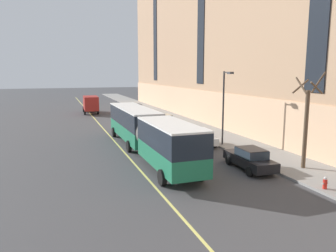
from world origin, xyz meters
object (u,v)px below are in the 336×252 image
object	(u,v)px
parked_car_white_2	(200,137)
box_truck	(91,104)
parked_car_black_4	(250,159)
street_tree_mid_block	(306,121)
city_bus	(146,130)
street_lamp	(225,100)
parked_car_champagne_0	(164,120)
parked_car_black_3	(136,109)
fire_hydrant	(325,183)

from	to	relation	value
parked_car_white_2	box_truck	size ratio (longest dim) A/B	0.71
parked_car_black_4	street_tree_mid_block	bearing A→B (deg)	-20.27
parked_car_black_4	parked_car_white_2	bearing A→B (deg)	90.23
city_bus	parked_car_white_2	bearing A→B (deg)	14.18
street_lamp	parked_car_champagne_0	bearing A→B (deg)	97.61
city_bus	parked_car_champagne_0	distance (m)	13.90
parked_car_champagne_0	parked_car_white_2	distance (m)	11.14
city_bus	box_truck	world-z (taller)	city_bus
parked_car_white_2	street_tree_mid_block	bearing A→B (deg)	-69.79
parked_car_champagne_0	street_lamp	size ratio (longest dim) A/B	0.70
parked_car_black_4	box_truck	bearing A→B (deg)	101.34
parked_car_black_3	street_tree_mid_block	bearing A→B (deg)	-84.31
parked_car_white_2	street_lamp	xyz separation A→B (m)	(1.82, -1.31, 3.50)
fire_hydrant	street_lamp	bearing A→B (deg)	89.53
city_bus	fire_hydrant	size ratio (longest dim) A/B	27.22
parked_car_champagne_0	street_tree_mid_block	distance (m)	21.29
parked_car_black_4	street_lamp	distance (m)	8.10
parked_car_white_2	street_lamp	size ratio (longest dim) A/B	0.71
parked_car_white_2	street_tree_mid_block	distance (m)	10.67
city_bus	box_truck	distance (m)	29.10
city_bus	parked_car_black_4	world-z (taller)	city_bus
parked_car_champagne_0	fire_hydrant	xyz separation A→B (m)	(1.56, -24.69, -0.29)
street_lamp	box_truck	bearing A→B (deg)	107.29
street_tree_mid_block	parked_car_black_3	bearing A→B (deg)	95.69
city_bus	fire_hydrant	xyz separation A→B (m)	(7.36, -12.12, -1.53)
parked_car_white_2	street_tree_mid_block	xyz separation A→B (m)	(3.57, -9.69, 2.69)
box_truck	street_lamp	bearing A→B (deg)	-72.71
parked_car_white_2	parked_car_black_3	bearing A→B (deg)	89.92
parked_car_champagne_0	fire_hydrant	size ratio (longest dim) A/B	6.58
parked_car_black_4	fire_hydrant	world-z (taller)	parked_car_black_4
parked_car_black_3	street_tree_mid_block	world-z (taller)	street_tree_mid_block
parked_car_champagne_0	street_tree_mid_block	size ratio (longest dim) A/B	0.71
parked_car_white_2	fire_hydrant	world-z (taller)	parked_car_white_2
box_truck	parked_car_black_3	bearing A→B (deg)	-14.70
street_tree_mid_block	fire_hydrant	distance (m)	5.21
box_truck	fire_hydrant	bearing A→B (deg)	-77.79
street_lamp	fire_hydrant	bearing A→B (deg)	-90.47
parked_car_champagne_0	box_truck	size ratio (longest dim) A/B	0.70
box_truck	street_lamp	distance (m)	30.43
fire_hydrant	parked_car_black_3	bearing A→B (deg)	92.45
parked_car_black_4	fire_hydrant	distance (m)	5.43
parked_car_champagne_0	parked_car_black_4	size ratio (longest dim) A/B	0.98
parked_car_black_4	box_truck	world-z (taller)	box_truck
parked_car_white_2	box_truck	xyz separation A→B (m)	(-7.19, 27.63, 0.88)
street_lamp	fire_hydrant	xyz separation A→B (m)	(-0.10, -12.23, -3.80)
parked_car_champagne_0	parked_car_black_3	bearing A→B (deg)	90.46
street_tree_mid_block	street_lamp	bearing A→B (deg)	101.80
parked_car_champagne_0	street_tree_mid_block	bearing A→B (deg)	-80.69
parked_car_white_2	parked_car_black_4	bearing A→B (deg)	-89.77
box_truck	parked_car_black_4	bearing A→B (deg)	-78.66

